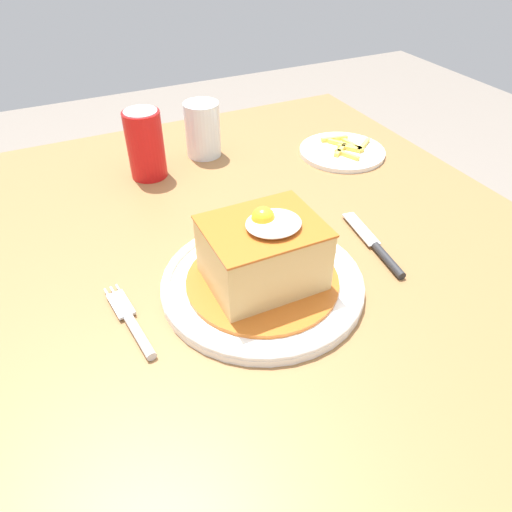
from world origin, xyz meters
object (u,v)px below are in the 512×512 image
Objects in this scene: main_plate at (262,282)px; fork at (133,325)px; knife at (380,251)px; drinking_glass at (203,133)px; side_plate_fries at (342,151)px; soda_can at (145,145)px.

main_plate is 0.18m from fork.
drinking_glass reaches higher than knife.
main_plate reaches higher than fork.
fork is 0.58m from side_plate_fries.
fork is at bearing -108.58° from soda_can.
drinking_glass is at bearing 58.76° from fork.
knife is at bearing -1.45° from fork.
knife is 0.45m from soda_can.
drinking_glass reaches higher than side_plate_fries.
drinking_glass is (0.12, 0.04, -0.02)m from soda_can.
knife is 0.33m from side_plate_fries.
drinking_glass is (0.25, 0.41, 0.04)m from fork.
soda_can is at bearing -163.19° from drinking_glass.
side_plate_fries reaches higher than fork.
soda_can is at bearing 122.29° from knife.
fork is 0.83× the size of side_plate_fries.
side_plate_fries is at bearing -24.95° from drinking_glass.
main_plate is at bearing -82.07° from soda_can.
main_plate is 0.19m from knife.
knife is at bearing -114.25° from side_plate_fries.
drinking_glass is 0.28m from side_plate_fries.
knife is 0.97× the size of side_plate_fries.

